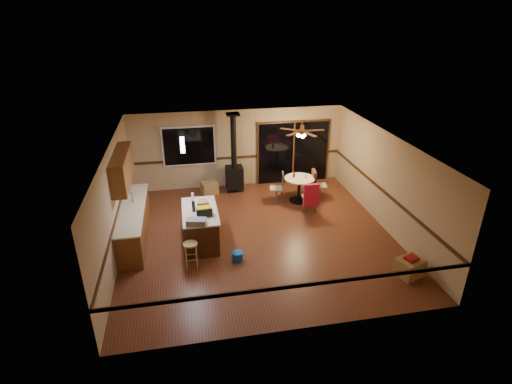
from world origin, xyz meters
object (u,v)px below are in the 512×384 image
object	(u,v)px
wood_stove	(234,170)
blue_bucket	(238,256)
toolbox_black	(204,212)
chair_left	(280,184)
box_corner_b	(412,268)
chair_right	(314,181)
box_under_window	(210,188)
kitchen_island	(201,226)
dining_table	(299,185)
box_corner_a	(410,267)
toolbox_grey	(196,222)
bar_stool	(191,254)
chair_near	(311,195)

from	to	relation	value
wood_stove	blue_bucket	xyz separation A→B (m)	(-0.51, -4.08, -0.62)
toolbox_black	chair_left	distance (m)	3.36
box_corner_b	chair_left	bearing A→B (deg)	115.36
wood_stove	chair_right	distance (m)	2.63
box_under_window	chair_right	bearing A→B (deg)	-17.24
kitchen_island	chair_right	size ratio (longest dim) A/B	2.40
toolbox_black	dining_table	bearing A→B (deg)	35.17
kitchen_island	box_corner_a	xyz separation A→B (m)	(4.52, -2.35, -0.24)
toolbox_grey	chair_left	distance (m)	3.80
kitchen_island	blue_bucket	bearing A→B (deg)	-52.48
kitchen_island	box_corner_a	distance (m)	5.10
bar_stool	chair_near	size ratio (longest dim) A/B	0.87
chair_right	toolbox_grey	bearing A→B (deg)	-145.15
dining_table	chair_left	world-z (taller)	chair_left
toolbox_grey	chair_near	distance (m)	3.79
blue_bucket	dining_table	xyz separation A→B (m)	(2.37, 2.90, 0.42)
wood_stove	chair_left	world-z (taller)	wood_stove
chair_right	box_corner_a	bearing A→B (deg)	-78.97
toolbox_black	chair_right	bearing A→B (deg)	31.99
chair_near	toolbox_grey	bearing A→B (deg)	-153.43
dining_table	chair_right	bearing A→B (deg)	8.67
box_under_window	box_corner_b	bearing A→B (deg)	-51.89
toolbox_black	blue_bucket	distance (m)	1.35
wood_stove	box_under_window	xyz separation A→B (m)	(-0.84, -0.11, -0.53)
blue_bucket	dining_table	distance (m)	3.77
wood_stove	box_corner_a	xyz separation A→B (m)	(3.22, -5.40, -0.52)
toolbox_grey	blue_bucket	xyz separation A→B (m)	(0.91, -0.33, -0.86)
kitchen_island	chair_left	xyz separation A→B (m)	(2.57, 1.95, 0.14)
chair_right	toolbox_black	bearing A→B (deg)	-148.01
kitchen_island	blue_bucket	size ratio (longest dim) A/B	6.27
dining_table	bar_stool	bearing A→B (deg)	-140.07
dining_table	chair_near	size ratio (longest dim) A/B	1.33
wood_stove	box_corner_a	size ratio (longest dim) A/B	4.54
kitchen_island	box_corner_a	size ratio (longest dim) A/B	3.03
blue_bucket	chair_near	xyz separation A→B (m)	(2.46, 2.01, 0.49)
box_corner_b	wood_stove	bearing A→B (deg)	121.50
kitchen_island	box_under_window	distance (m)	2.99
blue_bucket	chair_right	distance (m)	4.18
box_corner_a	box_corner_b	xyz separation A→B (m)	(0.08, 0.02, -0.05)
toolbox_grey	box_corner_b	world-z (taller)	toolbox_grey
wood_stove	toolbox_black	world-z (taller)	wood_stove
dining_table	box_corner_a	distance (m)	4.44
chair_near	box_corner_a	world-z (taller)	chair_near
toolbox_grey	bar_stool	bearing A→B (deg)	-118.61
toolbox_grey	box_corner_b	bearing A→B (deg)	-19.04
chair_left	chair_right	xyz separation A→B (m)	(1.12, -0.00, 0.01)
bar_stool	chair_left	xyz separation A→B (m)	(2.87, 2.98, 0.29)
kitchen_island	toolbox_black	distance (m)	0.63
dining_table	box_under_window	bearing A→B (deg)	158.25
toolbox_grey	chair_left	size ratio (longest dim) A/B	0.89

